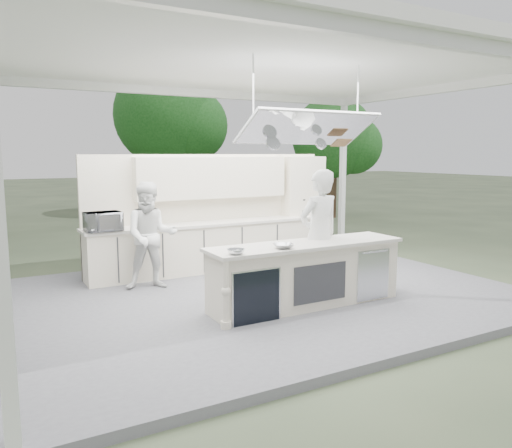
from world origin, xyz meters
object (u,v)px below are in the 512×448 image
demo_island (305,274)px  back_counter (216,245)px  sous_chef (151,236)px  head_chef (319,234)px

demo_island → back_counter: size_ratio=0.61×
sous_chef → demo_island: bearing=-35.9°
back_counter → head_chef: 2.69m
demo_island → back_counter: same height
sous_chef → head_chef: bearing=-26.2°
back_counter → sous_chef: (-1.54, -0.75, 0.42)m
demo_island → back_counter: 2.82m
demo_island → sous_chef: 2.72m
head_chef → demo_island: bearing=23.7°
back_counter → head_chef: head_chef is taller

